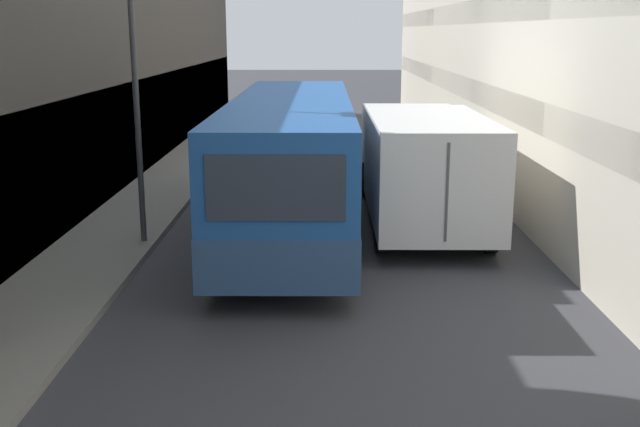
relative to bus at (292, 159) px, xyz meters
name	(u,v)px	position (x,y,z in m)	size (l,w,h in m)	color
ground_plane	(333,260)	(0.91, -2.64, -1.58)	(150.00, 150.00, 0.00)	#38383D
sidewalk_left	(94,257)	(-3.85, -2.64, -1.51)	(2.09, 60.00, 0.14)	gray
bus	(292,159)	(0.00, 0.00, 0.00)	(2.61, 11.79, 2.96)	#1E519E
box_truck	(422,161)	(3.00, 0.38, -0.11)	(2.49, 7.54, 2.61)	silver
panel_van	(298,118)	(-0.28, 12.23, -0.45)	(1.96, 4.35, 2.03)	silver
street_lamp	(131,4)	(-3.06, -1.71, 3.35)	(0.36, 0.80, 6.94)	#38383D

